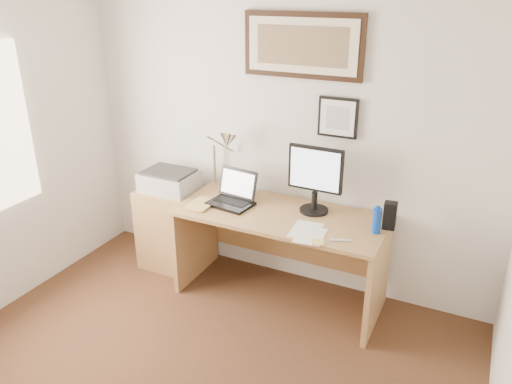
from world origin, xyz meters
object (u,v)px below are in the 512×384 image
Objects in this scene: laptop at (233,196)px; lcd_monitor at (315,176)px; printer at (169,181)px; water_bottle at (377,221)px; desk at (284,236)px; book at (191,202)px; side_cabinet at (171,228)px.

lcd_monitor reaches higher than laptop.
lcd_monitor is 1.29m from printer.
water_bottle reaches higher than desk.
water_bottle is at bearing 5.65° from book.
laptop is 0.71× the size of lcd_monitor.
lcd_monitor reaches higher than side_cabinet.
lcd_monitor reaches higher than water_bottle.
desk is 3.08× the size of lcd_monitor.
side_cabinet is at bearing -170.18° from printer.
printer is at bearing 176.57° from laptop.
printer reaches higher than desk.
laptop reaches higher than side_cabinet.
printer is (-1.27, -0.08, -0.22)m from lcd_monitor.
book is at bearing -29.14° from printer.
side_cabinet is 1.46m from lcd_monitor.
desk is 3.64× the size of printer.
lcd_monitor is at bearing 13.41° from desk.
printer is at bearing -176.21° from lcd_monitor.
water_bottle is 0.41× the size of printer.
lcd_monitor is 1.18× the size of printer.
water_bottle is 1.14m from laptop.
water_bottle is at bearing -0.55° from laptop.
water_bottle is 0.56m from lcd_monitor.
desk is 0.51m from laptop.
laptop is at bearing -3.43° from printer.
printer is at bearing 178.42° from water_bottle.
water_bottle reaches higher than side_cabinet.
book reaches higher than desk.
book is (-1.44, -0.14, -0.08)m from water_bottle.
book is at bearing -27.72° from side_cabinet.
desk is at bearing 1.89° from side_cabinet.
side_cabinet is 2.99× the size of book.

